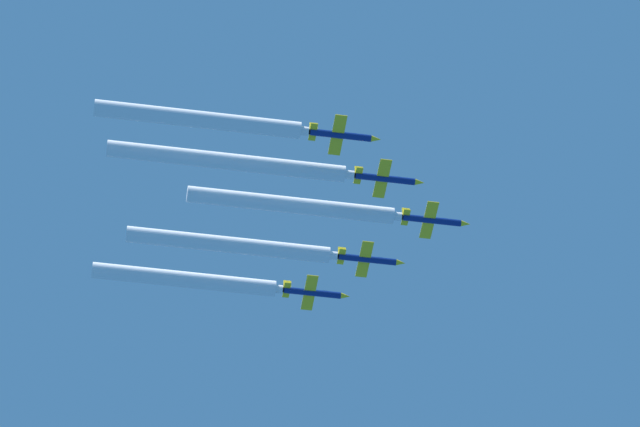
{
  "coord_description": "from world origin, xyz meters",
  "views": [
    {
      "loc": [
        223.18,
        -46.1,
        1.86
      ],
      "look_at": [
        -0.1,
        -13.97,
        254.8
      ],
      "focal_mm": 109.02,
      "sensor_mm": 36.0,
      "label": 1
    }
  ],
  "objects_px": {
    "jet_lead": "(434,220)",
    "jet_right_wingman": "(387,179)",
    "jet_outer_left": "(314,293)",
    "jet_outer_right": "(343,135)",
    "jet_left_wingman": "(369,259)"
  },
  "relations": [
    {
      "from": "jet_lead",
      "to": "jet_right_wingman",
      "type": "relative_size",
      "value": 1.0
    },
    {
      "from": "jet_outer_right",
      "to": "jet_left_wingman",
      "type": "bearing_deg",
      "value": 162.19
    },
    {
      "from": "jet_left_wingman",
      "to": "jet_outer_left",
      "type": "xyz_separation_m",
      "value": [
        -8.53,
        -8.71,
        -1.14
      ]
    },
    {
      "from": "jet_outer_left",
      "to": "jet_outer_right",
      "type": "xyz_separation_m",
      "value": [
        36.99,
        -0.43,
        0.19
      ]
    },
    {
      "from": "jet_outer_right",
      "to": "jet_lead",
      "type": "bearing_deg",
      "value": 134.47
    },
    {
      "from": "jet_outer_left",
      "to": "jet_outer_right",
      "type": "distance_m",
      "value": 36.99
    },
    {
      "from": "jet_left_wingman",
      "to": "jet_outer_right",
      "type": "height_order",
      "value": "jet_left_wingman"
    },
    {
      "from": "jet_lead",
      "to": "jet_outer_left",
      "type": "bearing_deg",
      "value": -134.18
    },
    {
      "from": "jet_left_wingman",
      "to": "jet_outer_right",
      "type": "distance_m",
      "value": 29.9
    },
    {
      "from": "jet_right_wingman",
      "to": "jet_outer_left",
      "type": "distance_m",
      "value": 28.71
    },
    {
      "from": "jet_lead",
      "to": "jet_left_wingman",
      "type": "distance_m",
      "value": 13.98
    },
    {
      "from": "jet_lead",
      "to": "jet_outer_left",
      "type": "distance_m",
      "value": 26.22
    },
    {
      "from": "jet_left_wingman",
      "to": "jet_outer_left",
      "type": "relative_size",
      "value": 1.0
    },
    {
      "from": "jet_right_wingman",
      "to": "jet_outer_left",
      "type": "relative_size",
      "value": 1.0
    },
    {
      "from": "jet_left_wingman",
      "to": "jet_outer_right",
      "type": "bearing_deg",
      "value": -17.81
    }
  ]
}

